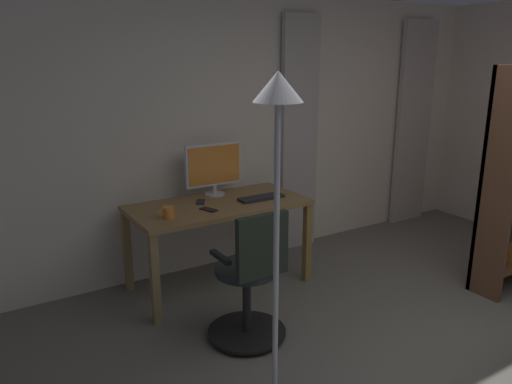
{
  "coord_description": "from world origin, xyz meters",
  "views": [
    {
      "loc": [
        2.55,
        1.3,
        1.95
      ],
      "look_at": [
        0.72,
        -1.64,
        0.99
      ],
      "focal_mm": 34.8,
      "sensor_mm": 36.0,
      "label": 1
    }
  ],
  "objects": [
    {
      "name": "back_room_partition",
      "position": [
        0.0,
        -2.75,
        1.25
      ],
      "size": [
        5.5,
        0.1,
        2.5
      ],
      "primitive_type": "cube",
      "color": "beige",
      "rests_on": "ground"
    },
    {
      "name": "curtain_left_panel",
      "position": [
        -2.06,
        -2.64,
        1.16
      ],
      "size": [
        0.5,
        0.06,
        2.32
      ],
      "primitive_type": "cube",
      "color": "#B5AEA5",
      "rests_on": "ground"
    },
    {
      "name": "curtain_right_panel",
      "position": [
        -0.41,
        -2.64,
        1.16
      ],
      "size": [
        0.41,
        0.06,
        2.32
      ],
      "primitive_type": "cube",
      "color": "#B5AEA5",
      "rests_on": "ground"
    },
    {
      "name": "desk",
      "position": [
        0.72,
        -2.24,
        0.66
      ],
      "size": [
        1.48,
        0.72,
        0.75
      ],
      "color": "olive",
      "rests_on": "ground"
    },
    {
      "name": "office_chair",
      "position": [
        0.94,
        -1.35,
        0.46
      ],
      "size": [
        0.56,
        0.56,
        0.97
      ],
      "rotation": [
        0.0,
        0.0,
        3.15
      ],
      "color": "black",
      "rests_on": "ground"
    },
    {
      "name": "computer_monitor",
      "position": [
        0.63,
        -2.49,
        1.01
      ],
      "size": [
        0.53,
        0.18,
        0.46
      ],
      "color": "silver",
      "rests_on": "desk"
    },
    {
      "name": "computer_keyboard",
      "position": [
        0.35,
        -2.15,
        0.76
      ],
      "size": [
        0.41,
        0.13,
        0.02
      ],
      "primitive_type": "cube",
      "color": "#232328",
      "rests_on": "desk"
    },
    {
      "name": "cell_phone_face_up",
      "position": [
        0.88,
        -2.11,
        0.76
      ],
      "size": [
        0.11,
        0.16,
        0.01
      ],
      "primitive_type": "cube",
      "rotation": [
        0.0,
        0.0,
        0.36
      ],
      "color": "black",
      "rests_on": "desk"
    },
    {
      "name": "cell_phone_by_monitor",
      "position": [
        0.84,
        -2.33,
        0.76
      ],
      "size": [
        0.13,
        0.16,
        0.01
      ],
      "primitive_type": "cube",
      "rotation": [
        0.0,
        0.0,
        -0.5
      ],
      "color": "#232328",
      "rests_on": "desk"
    },
    {
      "name": "mug_tea",
      "position": [
        1.23,
        -2.09,
        0.79
      ],
      "size": [
        0.13,
        0.09,
        0.09
      ],
      "color": "orange",
      "rests_on": "desk"
    },
    {
      "name": "floor_lamp",
      "position": [
        1.22,
        -0.64,
        1.4
      ],
      "size": [
        0.28,
        0.28,
        1.88
      ],
      "color": "black",
      "rests_on": "ground"
    }
  ]
}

